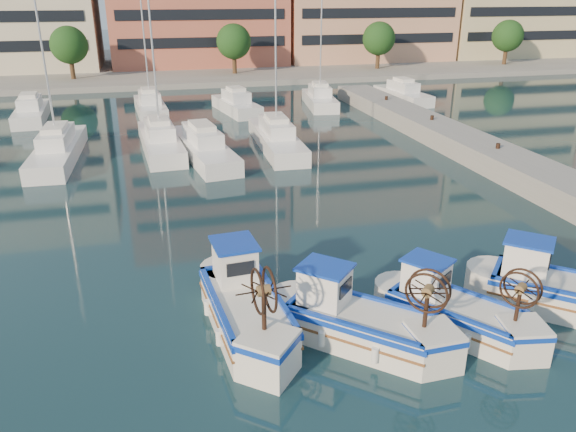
# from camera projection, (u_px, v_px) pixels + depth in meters

# --- Properties ---
(ground) EXTENTS (300.00, 300.00, 0.00)m
(ground) POSITION_uv_depth(u_px,v_px,m) (384.00, 328.00, 17.30)
(ground) COLOR #1B3D47
(ground) RESTS_ON ground
(quay) EXTENTS (3.00, 60.00, 1.20)m
(quay) POSITION_uv_depth(u_px,v_px,m) (568.00, 192.00, 27.22)
(quay) COLOR gray
(quay) RESTS_ON ground
(yacht_marina) EXTENTS (39.35, 23.61, 11.50)m
(yacht_marina) POSITION_uv_depth(u_px,v_px,m) (184.00, 126.00, 40.76)
(yacht_marina) COLOR white
(yacht_marina) RESTS_ON ground
(fishing_boat_a) EXTENTS (2.36, 4.96, 3.04)m
(fishing_boat_a) POSITION_uv_depth(u_px,v_px,m) (245.00, 304.00, 17.03)
(fishing_boat_a) COLOR silver
(fishing_boat_a) RESTS_ON ground
(fishing_boat_b) EXTENTS (4.46, 4.37, 2.86)m
(fishing_boat_b) POSITION_uv_depth(u_px,v_px,m) (357.00, 319.00, 16.33)
(fishing_boat_b) COLOR silver
(fishing_boat_b) RESTS_ON ground
(fishing_boat_c) EXTENTS (3.74, 4.29, 2.64)m
(fishing_boat_c) POSITION_uv_depth(u_px,v_px,m) (453.00, 309.00, 16.96)
(fishing_boat_c) COLOR silver
(fishing_boat_c) RESTS_ON ground
(fishing_boat_d) EXTENTS (4.54, 4.36, 2.89)m
(fishing_boat_d) POSITION_uv_depth(u_px,v_px,m) (559.00, 288.00, 18.00)
(fishing_boat_d) COLOR silver
(fishing_boat_d) RESTS_ON ground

